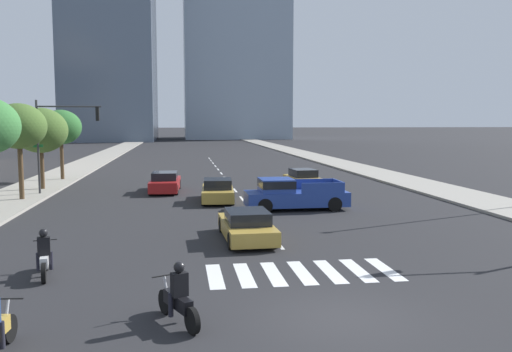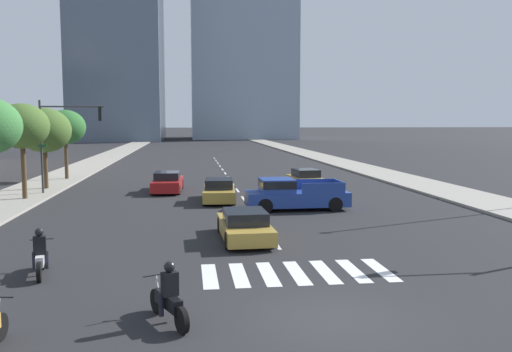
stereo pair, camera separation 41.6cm
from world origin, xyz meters
The scene contains 17 objects.
ground_plane centered at (0.00, 0.00, 0.00)m, with size 800.00×800.00×0.00m, color #232326.
sidewalk_east centered at (13.70, 30.00, 0.07)m, with size 4.00×260.00×0.15m, color gray.
sidewalk_west centered at (-13.70, 30.00, 0.07)m, with size 4.00×260.00×0.15m, color gray.
crosswalk_near centered at (0.00, 3.92, 0.00)m, with size 5.85×2.63×0.01m.
lane_divider_center centered at (0.00, 31.92, 0.00)m, with size 0.14×50.00×0.01m.
motorcycle_lead centered at (-3.79, 0.25, 0.58)m, with size 1.11×1.97×1.49m.
motorcycle_trailing centered at (-7.79, 4.63, 0.58)m, with size 0.73×2.06×1.49m.
pickup_truck centered at (2.14, 15.61, 0.81)m, with size 5.43×2.14×1.67m.
sedan_gold_0 centered at (5.00, 24.79, 0.59)m, with size 2.20×4.68×1.30m.
sedan_gold_1 centered at (-1.53, 19.11, 0.61)m, with size 2.08×4.78×1.34m.
sedan_gold_2 centered at (-1.12, 8.72, 0.56)m, with size 1.97×4.58×1.21m.
sedan_red_3 centered at (-4.69, 23.80, 0.62)m, with size 2.04×4.85×1.35m.
traffic_signal_far centered at (-11.05, 23.10, 4.14)m, with size 4.22×0.28×5.86m.
street_tree_second centered at (-12.90, 20.67, 4.38)m, with size 3.10×3.10×5.57m.
street_tree_third centered at (-12.90, 25.49, 4.07)m, with size 3.54×3.54×5.44m.
street_tree_fourth centered at (-12.90, 31.67, 4.22)m, with size 3.17×3.17×5.44m.
office_tower_center_skyline centered at (11.65, 136.51, 37.58)m, with size 27.62×25.58×76.21m.
Camera 1 is at (-3.71, -11.81, 4.67)m, focal length 37.29 mm.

